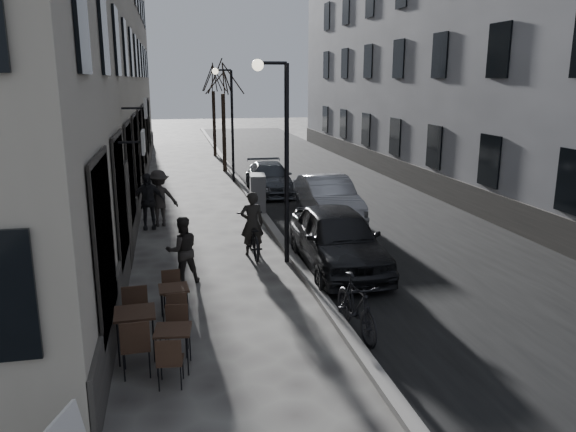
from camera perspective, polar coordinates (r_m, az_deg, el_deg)
name	(u,v)px	position (r m, az deg, el deg)	size (l,w,h in m)	color
ground	(364,379)	(9.36, 7.75, -16.06)	(120.00, 120.00, 0.00)	#3D3937
road	(325,186)	(24.98, 3.81, 3.07)	(7.30, 60.00, 0.00)	black
kerb	(244,188)	(24.25, -4.53, 2.87)	(0.25, 60.00, 0.12)	gray
building_right	(449,0)	(27.30, 16.06, 20.37)	(4.00, 35.00, 16.00)	slate
streetlamp_near	(280,140)	(13.96, -0.83, 7.71)	(0.90, 0.28, 5.09)	black
streetlamp_far	(228,112)	(25.80, -6.09, 10.44)	(0.90, 0.28, 5.09)	black
tree_near	(222,78)	(28.75, -6.67, 13.76)	(2.40, 2.40, 5.70)	black
tree_far	(213,78)	(34.72, -7.65, 13.72)	(2.40, 2.40, 5.70)	black
bistro_set_a	(174,344)	(9.55, -11.55, -12.67)	(0.64, 1.45, 0.84)	black
bistro_set_b	(136,329)	(10.04, -15.21, -11.05)	(0.71, 1.68, 0.98)	black
bistro_set_c	(174,300)	(11.32, -11.48, -8.38)	(0.60, 1.41, 0.82)	black
utility_cabinet	(258,194)	(19.66, -3.09, 2.22)	(0.51, 0.93, 1.40)	#5B5B5D
bicycle	(252,236)	(15.12, -3.66, -2.00)	(0.71, 2.02, 1.06)	black
cyclist_rider	(252,223)	(15.03, -3.68, -0.76)	(0.63, 0.42, 1.74)	black
pedestrian_near	(182,250)	(13.19, -10.67, -3.42)	(0.77, 0.60, 1.58)	#282522
pedestrian_mid	(159,198)	(18.45, -12.94, 1.78)	(1.17, 0.68, 1.82)	#2D2927
pedestrian_far	(148,201)	(18.14, -14.07, 1.46)	(1.05, 0.44, 1.79)	black
car_near	(338,238)	(14.01, 5.07, -2.28)	(1.83, 4.54, 1.55)	black
car_mid	(328,198)	(19.00, 4.04, 1.84)	(1.51, 4.34, 1.43)	#96989E
car_far	(270,178)	(23.35, -1.88, 3.87)	(1.72, 4.24, 1.23)	#36393F
moped	(356,307)	(10.55, 6.93, -9.12)	(0.52, 1.84, 1.11)	black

